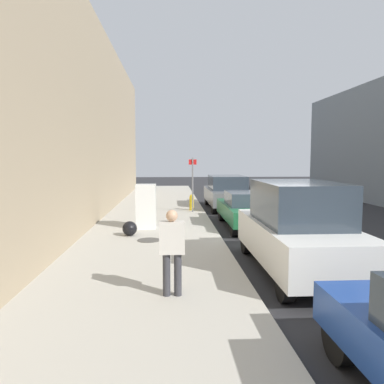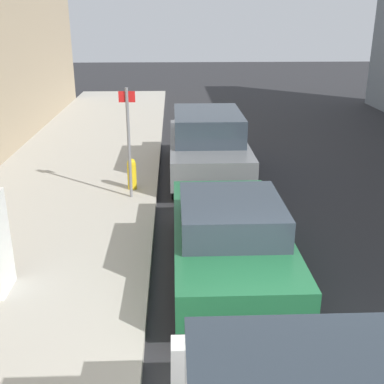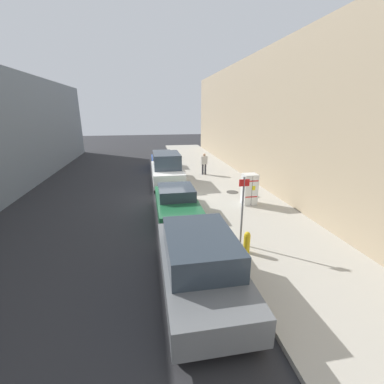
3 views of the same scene
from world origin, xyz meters
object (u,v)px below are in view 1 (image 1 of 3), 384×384
(trash_bag, at_px, (130,229))
(parked_van_white, at_px, (298,228))
(pedestrian_walking_far, at_px, (172,247))
(street_sign_post, at_px, (193,182))
(discarded_refrigerator, at_px, (146,206))
(parked_suv_gray, at_px, (227,192))
(fire_hydrant, at_px, (192,202))
(parked_sedan_green, at_px, (248,209))

(trash_bag, height_order, parked_van_white, parked_van_white)
(trash_bag, relative_size, parked_van_white, 0.10)
(pedestrian_walking_far, bearing_deg, parked_van_white, 7.89)
(trash_bag, bearing_deg, street_sign_post, 65.78)
(discarded_refrigerator, bearing_deg, parked_suv_gray, 57.40)
(fire_hydrant, distance_m, trash_bag, 6.25)
(parked_sedan_green, bearing_deg, street_sign_post, 119.97)
(discarded_refrigerator, bearing_deg, fire_hydrant, 67.30)
(discarded_refrigerator, bearing_deg, pedestrian_walking_far, -82.30)
(pedestrian_walking_far, relative_size, parked_van_white, 0.34)
(parked_sedan_green, distance_m, parked_suv_gray, 5.33)
(fire_hydrant, height_order, parked_van_white, parked_van_white)
(discarded_refrigerator, xyz_separation_m, parked_van_white, (3.82, -4.92, 0.10))
(parked_van_white, bearing_deg, trash_bag, 139.53)
(parked_sedan_green, bearing_deg, pedestrian_walking_far, -111.88)
(pedestrian_walking_far, xyz_separation_m, parked_sedan_green, (2.93, 7.29, -0.33))
(pedestrian_walking_far, distance_m, parked_sedan_green, 7.86)
(discarded_refrigerator, height_order, parked_van_white, parked_van_white)
(pedestrian_walking_far, height_order, parked_van_white, parked_van_white)
(parked_suv_gray, bearing_deg, street_sign_post, -133.78)
(discarded_refrigerator, xyz_separation_m, street_sign_post, (1.91, 3.98, 0.62))
(street_sign_post, relative_size, trash_bag, 5.32)
(discarded_refrigerator, bearing_deg, trash_bag, -109.64)
(discarded_refrigerator, xyz_separation_m, trash_bag, (-0.45, -1.27, -0.55))
(pedestrian_walking_far, height_order, parked_suv_gray, pedestrian_walking_far)
(discarded_refrigerator, bearing_deg, parked_sedan_green, 9.74)
(pedestrian_walking_far, distance_m, parked_van_white, 3.39)
(trash_bag, distance_m, pedestrian_walking_far, 5.57)
(parked_sedan_green, bearing_deg, fire_hydrant, 116.53)
(parked_van_white, distance_m, parked_sedan_green, 5.58)
(street_sign_post, height_order, parked_suv_gray, street_sign_post)
(street_sign_post, height_order, trash_bag, street_sign_post)
(fire_hydrant, bearing_deg, street_sign_post, -88.41)
(pedestrian_walking_far, xyz_separation_m, parked_suv_gray, (2.93, 12.62, -0.16))
(trash_bag, height_order, parked_suv_gray, parked_suv_gray)
(discarded_refrigerator, relative_size, fire_hydrant, 2.07)
(parked_sedan_green, relative_size, parked_suv_gray, 0.93)
(discarded_refrigerator, bearing_deg, street_sign_post, 64.39)
(discarded_refrigerator, bearing_deg, parked_van_white, -52.13)
(parked_sedan_green, bearing_deg, discarded_refrigerator, -170.26)
(pedestrian_walking_far, bearing_deg, trash_bag, 81.62)
(trash_bag, xyz_separation_m, parked_van_white, (4.28, -3.65, 0.65))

